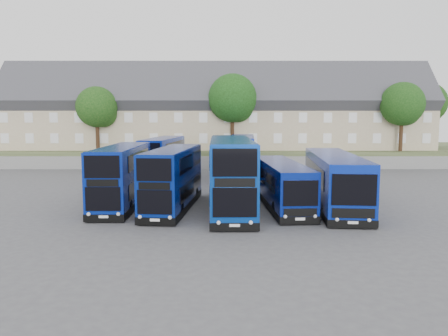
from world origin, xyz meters
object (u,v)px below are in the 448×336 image
tree_west (98,109)px  tree_east (403,106)px  coach_east_a (282,185)px  dd_front_mid (173,180)px  tree_mid (234,100)px  tree_far (427,104)px  dd_front_left (122,177)px

tree_west → tree_east: bearing=0.0°
coach_east_a → dd_front_mid: bearing=-177.8°
dd_front_mid → coach_east_a: size_ratio=0.92×
dd_front_mid → tree_mid: tree_mid is taller
tree_west → tree_far: tree_far is taller
tree_west → tree_east: (36.00, 0.00, 0.34)m
tree_east → tree_far: (6.00, 7.00, 0.34)m
tree_west → tree_far: bearing=9.5°
coach_east_a → tree_far: tree_far is taller
dd_front_left → tree_mid: 24.99m
tree_west → tree_far: 42.58m
tree_mid → tree_far: 26.80m
dd_front_mid → tree_west: bearing=121.6°
tree_west → dd_front_left: bearing=-70.6°
tree_mid → tree_east: bearing=-1.4°
dd_front_left → dd_front_mid: size_ratio=1.01×
dd_front_left → tree_mid: bearing=69.7°
dd_front_mid → tree_east: bearing=48.9°
coach_east_a → tree_far: size_ratio=1.28×
tree_far → coach_east_a: bearing=-128.2°
tree_east → dd_front_mid: bearing=-136.5°
coach_east_a → tree_mid: tree_mid is taller
tree_west → tree_east: size_ratio=0.94×
tree_mid → tree_east: (20.00, -0.50, -0.68)m
coach_east_a → tree_east: 28.98m
dd_front_mid → tree_far: tree_far is taller
dd_front_left → tree_mid: size_ratio=1.12×
dd_front_left → coach_east_a: bearing=-1.7°
dd_front_mid → tree_east: 34.25m
dd_front_left → tree_east: size_ratio=1.26×
tree_west → tree_mid: size_ratio=0.83×
tree_west → tree_mid: bearing=1.8°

